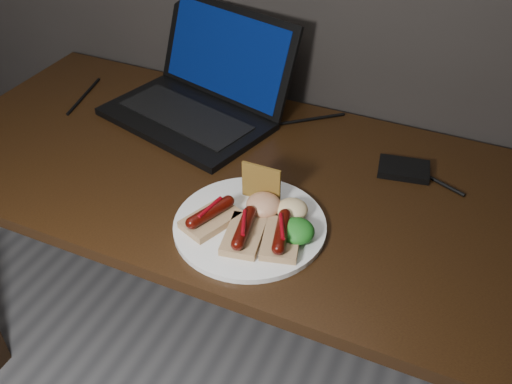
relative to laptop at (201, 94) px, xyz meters
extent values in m
cube|color=black|center=(0.15, -0.19, -0.07)|extent=(1.40, 0.70, 0.03)
cube|color=black|center=(-0.50, 0.11, -0.44)|extent=(0.05, 0.05, 0.72)
cube|color=black|center=(0.80, 0.11, -0.44)|extent=(0.05, 0.05, 0.72)
cube|color=black|center=(-0.02, -0.06, -0.05)|extent=(0.47, 0.35, 0.02)
cube|color=black|center=(-0.02, -0.06, -0.03)|extent=(0.38, 0.22, 0.00)
cube|color=black|center=(0.03, 0.10, 0.08)|extent=(0.43, 0.20, 0.23)
cube|color=#061744|center=(0.03, 0.10, 0.08)|extent=(0.38, 0.17, 0.20)
cube|color=black|center=(0.54, -0.04, -0.05)|extent=(0.12, 0.10, 0.02)
cylinder|color=black|center=(0.09, -0.11, -0.05)|extent=(0.06, 0.18, 0.01)
cylinder|color=black|center=(0.26, 0.07, -0.05)|extent=(0.17, 0.15, 0.01)
cylinder|color=black|center=(0.62, -0.05, -0.05)|extent=(0.13, 0.06, 0.01)
cylinder|color=black|center=(-0.33, -0.06, -0.05)|extent=(0.05, 0.20, 0.01)
cylinder|color=white|center=(0.31, -0.36, -0.05)|extent=(0.36, 0.36, 0.01)
cube|color=tan|center=(0.23, -0.39, -0.03)|extent=(0.11, 0.13, 0.02)
cylinder|color=#500D05|center=(0.23, -0.39, -0.01)|extent=(0.06, 0.10, 0.02)
sphere|color=#500D05|center=(0.22, -0.43, -0.01)|extent=(0.02, 0.02, 0.02)
sphere|color=#500D05|center=(0.25, -0.34, -0.01)|extent=(0.02, 0.02, 0.02)
cylinder|color=maroon|center=(0.23, -0.39, 0.00)|extent=(0.02, 0.07, 0.01)
cube|color=tan|center=(0.31, -0.40, -0.03)|extent=(0.09, 0.13, 0.02)
cylinder|color=#500D05|center=(0.31, -0.40, -0.01)|extent=(0.04, 0.10, 0.02)
sphere|color=#500D05|center=(0.32, -0.45, -0.01)|extent=(0.03, 0.02, 0.02)
sphere|color=#500D05|center=(0.31, -0.36, -0.01)|extent=(0.03, 0.02, 0.02)
cylinder|color=maroon|center=(0.31, -0.40, 0.00)|extent=(0.03, 0.07, 0.01)
cube|color=tan|center=(0.38, -0.38, -0.03)|extent=(0.10, 0.13, 0.02)
cylinder|color=#500D05|center=(0.38, -0.38, -0.01)|extent=(0.05, 0.10, 0.02)
sphere|color=#500D05|center=(0.40, -0.43, -0.01)|extent=(0.02, 0.02, 0.02)
sphere|color=#500D05|center=(0.37, -0.34, -0.01)|extent=(0.03, 0.02, 0.02)
cylinder|color=maroon|center=(0.38, -0.38, 0.00)|extent=(0.04, 0.07, 0.01)
cube|color=olive|center=(0.30, -0.28, 0.00)|extent=(0.09, 0.01, 0.08)
ellipsoid|color=#184E0F|center=(0.41, -0.36, -0.02)|extent=(0.07, 0.07, 0.04)
ellipsoid|color=#9E210F|center=(0.32, -0.32, -0.02)|extent=(0.07, 0.07, 0.04)
ellipsoid|color=beige|center=(0.37, -0.30, -0.02)|extent=(0.06, 0.06, 0.04)
camera|label=1|loc=(0.67, -1.13, 0.72)|focal=40.00mm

